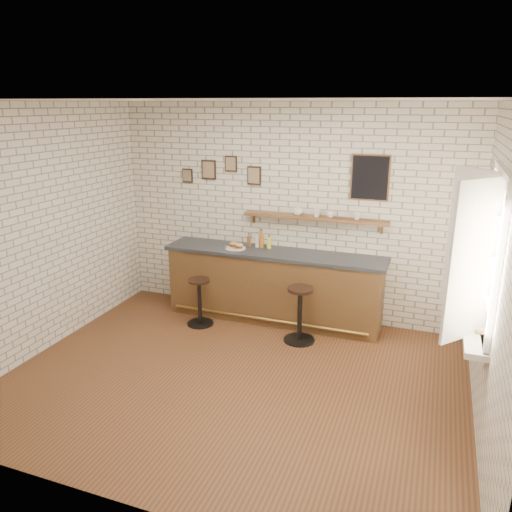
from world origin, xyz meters
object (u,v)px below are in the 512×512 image
at_px(bar_counter, 273,285).
at_px(book_lower, 472,327).
at_px(ciabatta_sandwich, 236,245).
at_px(shelf_cup_d, 357,216).
at_px(bitters_bottle_brown, 249,241).
at_px(shelf_cup_a, 298,212).
at_px(shelf_cup_c, 330,214).
at_px(shelf_cup_b, 317,213).
at_px(bar_stool_left, 200,300).
at_px(bitters_bottle_amber, 262,240).
at_px(bar_stool_right, 300,313).
at_px(condiment_bottle_yellow, 269,243).
at_px(sandwich_plate, 236,248).
at_px(bitters_bottle_white, 257,241).
at_px(book_upper, 472,325).

xyz_separation_m(bar_counter, book_lower, (2.49, -1.52, 0.43)).
bearing_deg(ciabatta_sandwich, shelf_cup_d, 9.04).
xyz_separation_m(bitters_bottle_brown, shelf_cup_a, (0.68, 0.08, 0.46)).
xyz_separation_m(bar_counter, shelf_cup_c, (0.73, 0.20, 1.04)).
distance_m(shelf_cup_b, shelf_cup_c, 0.19).
xyz_separation_m(bar_counter, bar_stool_left, (-0.90, -0.53, -0.15)).
bearing_deg(ciabatta_sandwich, book_lower, -25.87).
bearing_deg(bitters_bottle_amber, book_lower, -31.25).
height_order(bar_stool_left, bar_stool_right, bar_stool_right).
bearing_deg(condiment_bottle_yellow, book_lower, -32.35).
height_order(bar_counter, bar_stool_left, bar_counter).
distance_m(sandwich_plate, bar_stool_left, 0.88).
bearing_deg(bitters_bottle_amber, shelf_cup_c, 4.75).
bearing_deg(shelf_cup_a, condiment_bottle_yellow, 173.90).
xyz_separation_m(ciabatta_sandwich, book_lower, (3.02, -1.47, -0.12)).
xyz_separation_m(condiment_bottle_yellow, shelf_cup_b, (0.65, 0.08, 0.46)).
height_order(bar_stool_right, shelf_cup_d, shelf_cup_d).
bearing_deg(shelf_cup_a, bitters_bottle_white, 170.23).
xyz_separation_m(bar_stool_right, book_upper, (1.95, -0.98, 0.57)).
bearing_deg(shelf_cup_a, book_upper, -55.66).
xyz_separation_m(ciabatta_sandwich, shelf_cup_c, (1.27, 0.26, 0.49)).
distance_m(bitters_bottle_brown, book_lower, 3.34).
bearing_deg(bitters_bottle_brown, bitters_bottle_amber, 0.00).
bearing_deg(bar_counter, book_upper, -31.46).
height_order(bar_counter, book_lower, bar_counter).
xyz_separation_m(bitters_bottle_white, book_lower, (2.78, -1.64, -0.16)).
height_order(ciabatta_sandwich, bar_stool_left, ciabatta_sandwich).
bearing_deg(bar_stool_left, bar_counter, 30.48).
height_order(shelf_cup_a, book_upper, shelf_cup_a).
xyz_separation_m(bitters_bottle_amber, bar_stool_right, (0.76, -0.67, -0.72)).
relative_size(condiment_bottle_yellow, book_upper, 0.74).
height_order(sandwich_plate, shelf_cup_b, shelf_cup_b).
relative_size(shelf_cup_b, book_upper, 0.43).
relative_size(bar_stool_left, bar_stool_right, 0.91).
bearing_deg(ciabatta_sandwich, bar_stool_left, -127.40).
distance_m(bar_counter, bitters_bottle_white, 0.67).
xyz_separation_m(bitters_bottle_white, bar_stool_right, (0.83, -0.67, -0.70)).
xyz_separation_m(bar_counter, condiment_bottle_yellow, (-0.11, 0.12, 0.58)).
distance_m(shelf_cup_d, book_lower, 2.31).
xyz_separation_m(sandwich_plate, condiment_bottle_yellow, (0.44, 0.18, 0.07)).
xyz_separation_m(ciabatta_sandwich, book_upper, (3.02, -1.46, -0.10)).
relative_size(bar_counter, ciabatta_sandwich, 12.92).
bearing_deg(book_upper, shelf_cup_b, 136.74).
relative_size(bar_counter, sandwich_plate, 11.07).
height_order(bar_counter, bar_stool_right, bar_counter).
xyz_separation_m(condiment_bottle_yellow, book_upper, (2.60, -1.64, -0.13)).
distance_m(shelf_cup_a, book_lower, 2.87).
bearing_deg(ciabatta_sandwich, bar_counter, 5.99).
bearing_deg(condiment_bottle_yellow, sandwich_plate, -157.84).
xyz_separation_m(sandwich_plate, shelf_cup_c, (1.28, 0.26, 0.53)).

